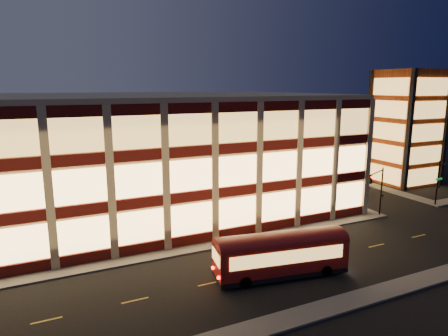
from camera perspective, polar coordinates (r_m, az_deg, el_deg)
ground at (r=38.97m, az=-2.88°, el=-11.84°), size 200.00×200.00×0.00m
sidewalk_office_south at (r=38.87m, az=-7.64°, el=-11.88°), size 54.00×2.00×0.15m
sidewalk_office_east at (r=63.89m, az=10.45°, el=-2.52°), size 2.00×30.00×0.15m
sidewalk_tower_west at (r=70.76m, az=17.70°, el=-1.50°), size 2.00×30.00×0.15m
sidewalk_near at (r=28.73m, az=7.83°, el=-21.01°), size 100.00×2.00×0.15m
office_building at (r=51.76m, az=-13.19°, el=2.16°), size 50.45×30.45×14.50m
stair_tower at (r=70.23m, az=24.55°, el=5.29°), size 8.60×8.60×18.00m
traffic_signal_far at (r=50.19m, az=21.09°, el=-2.28°), size 3.79×1.87×6.00m
traffic_signal_right at (r=58.29m, az=29.41°, el=-1.16°), size 1.20×4.37×6.00m
trolley_bus at (r=33.97m, az=8.14°, el=-11.80°), size 11.37×4.54×3.75m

